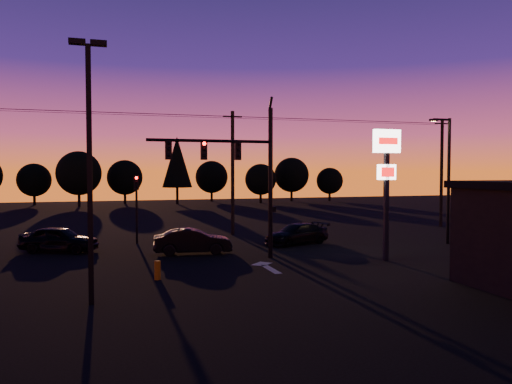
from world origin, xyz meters
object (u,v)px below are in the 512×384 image
Objects in this scene: bollard at (158,270)px; pylon_sign at (387,166)px; traffic_signal_mast at (242,166)px; car_left at (59,239)px; parking_lot_light at (89,153)px; secondary_signal at (137,199)px; car_right at (297,234)px; streetlight at (448,175)px; car_mid at (193,241)px.

pylon_sign is at bearing 5.82° from bollard.
car_left is (-9.39, 5.34, -4.19)m from traffic_signal_mast.
parking_lot_light is 2.09× the size of car_left.
secondary_signal is 0.99× the size of car_left.
car_right is at bearing 41.59° from traffic_signal_mast.
parking_lot_light reaches higher than traffic_signal_mast.
traffic_signal_mast is 1.92× the size of car_right.
streetlight is 1.83× the size of car_left.
streetlight is at bearing 6.14° from traffic_signal_mast.
secondary_signal is 11.46m from bollard.
secondary_signal reaches higher than car_mid.
car_right is (-2.27, 6.78, -4.26)m from pylon_sign.
parking_lot_light is 13.29m from car_left.
streetlight reaches higher than car_right.
car_right is (-9.18, 2.78, -3.77)m from streetlight.
pylon_sign reaches higher than secondary_signal.
pylon_sign is 8.32m from car_right.
secondary_signal reaches higher than car_right.
pylon_sign reaches higher than bollard.
traffic_signal_mast reaches higher than car_mid.
secondary_signal is at bearing 140.23° from pylon_sign.
car_left is at bearing 170.69° from streetlight.
parking_lot_light is 11.72m from car_mid.
secondary_signal is 19.89m from streetlight.
car_left is at bearing 150.36° from traffic_signal_mast.
parking_lot_light is 11.24× the size of bollard.
streetlight is at bearing -87.29° from car_mid.
secondary_signal is 5.41m from car_left.
pylon_sign is 8.36× the size of bollard.
secondary_signal reaches higher than bollard.
traffic_signal_mast is 1.97× the size of secondary_signal.
bollard is 12.49m from car_right.
parking_lot_light is 23.05m from streetlight.
car_mid is (-16.19, 0.95, -3.71)m from streetlight.
secondary_signal is at bearing 123.19° from traffic_signal_mast.
car_left is (-4.49, -2.15, -2.12)m from secondary_signal.
traffic_signal_mast is at bearing -67.09° from car_right.
parking_lot_light reaches higher than car_right.
bollard is 10.16m from car_left.
car_right is at bearing -70.56° from car_left.
traffic_signal_mast reaches higher than car_right.
bollard is (-4.77, -3.70, -4.53)m from traffic_signal_mast.
parking_lot_light reaches higher than bollard.
traffic_signal_mast is 11.59m from car_left.
pylon_sign is 12.76m from bollard.
traffic_signal_mast is 9.19m from secondary_signal.
parking_lot_light reaches higher than car_mid.
parking_lot_light reaches higher than car_left.
parking_lot_light is 1.14× the size of streetlight.
car_mid reaches higher than bollard.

